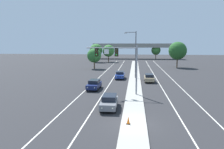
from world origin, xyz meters
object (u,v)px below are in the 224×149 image
Objects in this scene: car_oncoming_navy at (94,84)px; car_oncoming_blue at (120,75)px; tree_far_right_a at (178,51)px; tree_far_left_b at (96,50)px; overhead_signal_mast at (120,59)px; tree_far_left_c at (94,56)px; street_lamp_median at (135,52)px; car_oncoming_grey at (109,102)px; tree_far_right_c at (156,50)px; tree_far_left_a at (108,51)px; traffic_cone_median_nose at (128,120)px; car_receding_tan at (149,78)px.

car_oncoming_navy is 11.75m from car_oncoming_blue.
tree_far_left_b is at bearing 150.58° from tree_far_right_a.
tree_far_right_a is (16.54, 23.53, 4.52)m from car_oncoming_blue.
overhead_signal_mast reaches higher than tree_far_left_c.
street_lamp_median is 1.22× the size of tree_far_right_a.
car_oncoming_grey is (-2.80, -21.86, -4.97)m from street_lamp_median.
street_lamp_median reaches higher than car_oncoming_grey.
overhead_signal_mast reaches higher than tree_far_right_c.
overhead_signal_mast is at bearing 83.44° from car_oncoming_grey.
tree_far_left_a reaches higher than car_oncoming_blue.
traffic_cone_median_nose is 68.59m from tree_far_left_a.
car_receding_tan is 25.59m from tree_far_left_c.
overhead_signal_mast is 1.14× the size of tree_far_right_c.
tree_far_left_c reaches higher than car_oncoming_grey.
traffic_cone_median_nose is at bearing -82.18° from overhead_signal_mast.
car_oncoming_blue is at bearing 152.48° from car_receding_tan.
traffic_cone_median_nose is 0.12× the size of tree_far_left_c.
tree_far_right_c is at bearing 80.38° from street_lamp_median.
tree_far_left_a is at bearing 97.34° from car_oncoming_grey.
tree_far_right_c reaches higher than car_oncoming_navy.
car_oncoming_blue is at bearing -79.34° from tree_far_left_a.
tree_far_left_a reaches higher than car_receding_tan.
car_oncoming_navy is 16.34m from traffic_cone_median_nose.
street_lamp_median is at bearing -120.30° from tree_far_right_a.
traffic_cone_median_nose is at bearing -105.52° from tree_far_right_a.
street_lamp_median is at bearing 82.69° from car_oncoming_grey.
car_receding_tan is 23.42m from traffic_cone_median_nose.
tree_far_left_b is (-3.71, 22.80, 0.88)m from tree_far_left_c.
street_lamp_median is 2.22× the size of car_oncoming_navy.
tree_far_left_b is 33.64m from tree_far_right_a.
car_oncoming_blue is at bearing -102.32° from tree_far_right_c.
tree_far_right_c is (13.15, 82.89, 3.46)m from car_oncoming_grey.
car_oncoming_blue reaches higher than traffic_cone_median_nose.
car_receding_tan is at bearing 40.11° from car_oncoming_navy.
tree_far_left_b is at bearing 111.86° from street_lamp_median.
traffic_cone_median_nose is 0.10× the size of tree_far_left_b.
tree_far_right_a is at bearing 70.09° from car_oncoming_grey.
tree_far_left_c is (-10.13, 31.80, -1.33)m from overhead_signal_mast.
tree_far_left_c is at bearing 117.70° from car_oncoming_blue.
tree_far_right_a is 1.15× the size of tree_far_left_a.
tree_far_left_c is 0.82× the size of tree_far_left_b.
tree_far_left_a is at bearing 104.92° from street_lamp_median.
overhead_signal_mast is 77.10m from tree_far_right_c.
overhead_signal_mast is 8.19m from car_oncoming_grey.
overhead_signal_mast is 10.10× the size of traffic_cone_median_nose.
overhead_signal_mast is at bearing 97.82° from traffic_cone_median_nose.
tree_far_left_a is (-4.28, 52.54, 3.81)m from car_oncoming_navy.
overhead_signal_mast is 1.66× the size of car_oncoming_grey.
overhead_signal_mast reaches higher than traffic_cone_median_nose.
tree_far_left_b is 0.92× the size of tree_far_right_a.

